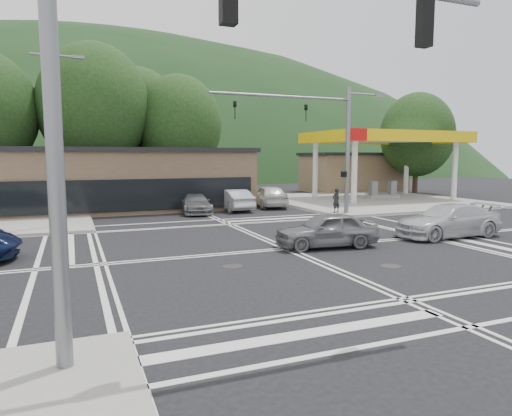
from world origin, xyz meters
name	(u,v)px	position (x,y,z in m)	size (l,w,h in m)	color
ground	(287,249)	(0.00, 0.00, 0.00)	(120.00, 120.00, 0.00)	black
sidewalk_ne	(370,200)	(15.00, 15.00, 0.07)	(16.00, 16.00, 0.15)	gray
gas_station_canopy	(384,141)	(16.99, 15.99, 5.04)	(12.32, 8.34, 5.75)	silver
convenience_store	(353,173)	(20.00, 25.00, 1.90)	(10.00, 6.00, 3.80)	#846B4F
commercial_row	(71,182)	(-8.00, 17.00, 2.00)	(24.00, 8.00, 4.00)	brown
hill_north	(110,173)	(0.00, 90.00, 0.00)	(252.00, 126.00, 140.00)	#193618
tree_n_b	(94,107)	(-6.00, 24.00, 7.79)	(9.00, 9.00, 12.98)	#382619
tree_n_c	(179,125)	(1.00, 24.00, 6.49)	(7.60, 7.60, 10.87)	#382619
tree_n_e	(137,120)	(-2.00, 28.00, 7.14)	(8.40, 8.40, 11.98)	#382619
tree_ne	(417,135)	(24.00, 20.00, 5.84)	(7.20, 7.20, 9.99)	#382619
streetlight_nw	(59,130)	(-8.44, 9.00, 5.05)	(2.50, 0.25, 9.00)	slate
signal_mast_ne	(331,134)	(6.95, 8.20, 5.07)	(11.65, 0.30, 8.00)	slate
signal_mast_sw	(164,76)	(-6.39, -8.20, 5.12)	(9.14, 0.28, 8.00)	slate
car_grey_center	(326,230)	(1.66, -0.30, 0.72)	(1.70, 4.22, 1.44)	slate
car_silver_east	(448,221)	(8.15, -0.30, 0.76)	(2.13, 5.23, 1.52)	silver
car_queue_a	(232,200)	(2.31, 13.38, 0.74)	(1.57, 4.50, 1.48)	#B4B7BB
car_queue_b	(269,196)	(5.50, 14.34, 0.81)	(1.92, 4.76, 1.62)	silver
car_northbound	(195,203)	(-0.50, 12.75, 0.65)	(1.83, 4.50, 1.30)	slate
pedestrian	(336,200)	(7.63, 8.52, 0.93)	(0.57, 0.38, 1.57)	black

